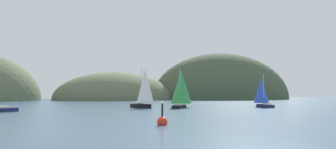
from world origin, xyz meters
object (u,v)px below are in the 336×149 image
sailboat_white_mainsail (145,87)px  channel_buoy (162,121)px  sailboat_blue_spinnaker (262,92)px  sailboat_green_sail (181,88)px

sailboat_white_mainsail → channel_buoy: size_ratio=3.36×
sailboat_blue_spinnaker → sailboat_white_mainsail: 26.97m
sailboat_blue_spinnaker → sailboat_white_mainsail: size_ratio=0.85×
sailboat_green_sail → channel_buoy: (-14.05, -35.93, -3.98)m
sailboat_white_mainsail → sailboat_green_sail: (8.18, -0.31, -0.10)m
sailboat_blue_spinnaker → sailboat_white_mainsail: bearing=173.3°
sailboat_white_mainsail → channel_buoy: bearing=-99.2°
sailboat_white_mainsail → channel_buoy: 36.93m
sailboat_green_sail → channel_buoy: size_ratio=3.23×
sailboat_white_mainsail → sailboat_green_sail: sailboat_white_mainsail is taller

